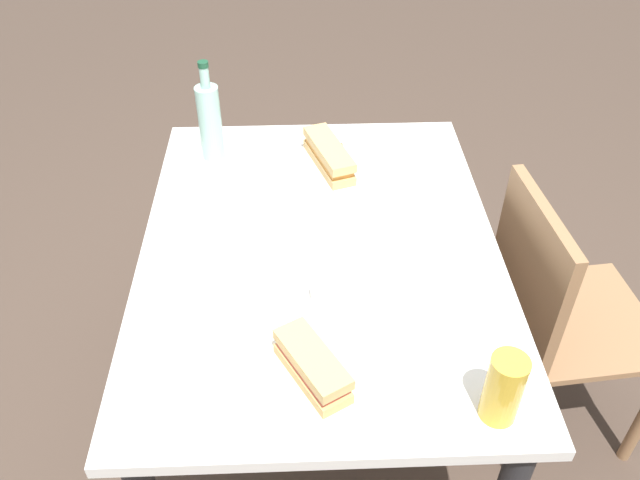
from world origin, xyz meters
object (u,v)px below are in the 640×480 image
at_px(plate_near, 313,379).
at_px(water_bottle, 210,121).
at_px(plate_far, 329,168).
at_px(olive_bowl, 331,292).
at_px(baguette_sandwich_far, 329,155).
at_px(beer_glass, 504,388).
at_px(chair_far, 552,312).
at_px(knife_far, 346,159).
at_px(dining_table, 320,277).
at_px(baguette_sandwich_near, 312,366).
at_px(knife_near, 333,361).

xyz_separation_m(plate_near, water_bottle, (-0.82, -0.26, 0.11)).
bearing_deg(plate_far, olive_bowl, -2.33).
relative_size(baguette_sandwich_far, beer_glass, 1.61).
xyz_separation_m(chair_far, knife_far, (-0.37, -0.54, 0.27)).
height_order(dining_table, baguette_sandwich_near, baguette_sandwich_near).
distance_m(dining_table, plate_far, 0.35).
height_order(plate_far, beer_glass, beer_glass).
bearing_deg(knife_near, water_bottle, -158.84).
distance_m(plate_near, baguette_sandwich_near, 0.04).
distance_m(knife_far, water_bottle, 0.40).
relative_size(dining_table, baguette_sandwich_far, 4.74).
relative_size(chair_far, olive_bowl, 9.07).
distance_m(plate_near, knife_near, 0.06).
xyz_separation_m(dining_table, knife_near, (0.37, 0.01, 0.12)).
bearing_deg(knife_far, dining_table, -14.02).
distance_m(dining_table, knife_near, 0.39).
bearing_deg(olive_bowl, water_bottle, -152.19).
xyz_separation_m(baguette_sandwich_far, water_bottle, (-0.08, -0.33, 0.07)).
height_order(knife_far, olive_bowl, olive_bowl).
xyz_separation_m(baguette_sandwich_near, beer_glass, (0.09, 0.35, 0.03)).
bearing_deg(knife_far, plate_far, -60.72).
bearing_deg(dining_table, olive_bowl, 5.72).
relative_size(knife_near, beer_glass, 0.93).
relative_size(water_bottle, beer_glass, 1.93).
xyz_separation_m(plate_far, olive_bowl, (0.51, -0.02, 0.01)).
bearing_deg(chair_far, plate_far, -119.64).
bearing_deg(plate_near, knife_far, 171.10).
distance_m(baguette_sandwich_near, water_bottle, 0.87).
height_order(baguette_sandwich_far, beer_glass, beer_glass).
distance_m(dining_table, chair_far, 0.65).
height_order(baguette_sandwich_near, knife_near, baguette_sandwich_near).
distance_m(chair_far, beer_glass, 0.67).
relative_size(dining_table, plate_near, 4.66).
height_order(dining_table, knife_far, knife_far).
bearing_deg(baguette_sandwich_near, beer_glass, 75.75).
bearing_deg(plate_far, baguette_sandwich_far, 172.87).
xyz_separation_m(chair_far, beer_glass, (0.49, -0.32, 0.33)).
height_order(knife_near, olive_bowl, olive_bowl).
height_order(chair_far, plate_near, chair_far).
distance_m(knife_near, knife_far, 0.74).
height_order(baguette_sandwich_near, olive_bowl, baguette_sandwich_near).
relative_size(knife_near, baguette_sandwich_far, 0.58).
distance_m(knife_near, baguette_sandwich_far, 0.70).
bearing_deg(chair_far, olive_bowl, -74.86).
bearing_deg(plate_near, baguette_sandwich_near, 90.00).
relative_size(plate_far, water_bottle, 0.85).
height_order(chair_far, baguette_sandwich_near, chair_far).
bearing_deg(knife_near, plate_near, -48.85).
height_order(knife_near, plate_far, knife_near).
height_order(dining_table, olive_bowl, olive_bowl).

